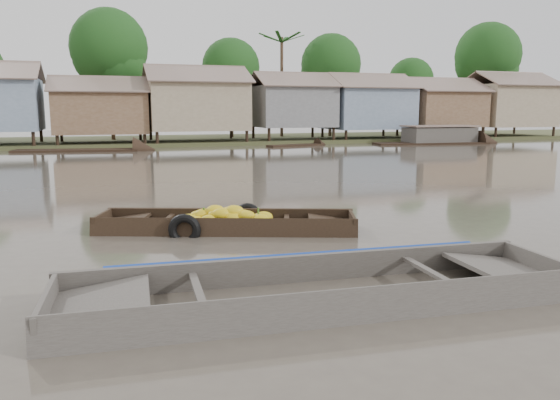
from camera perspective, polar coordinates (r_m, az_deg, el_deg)
name	(u,v)px	position (r m, az deg, el deg)	size (l,w,h in m)	color
ground	(337,250)	(9.60, 5.97, -5.24)	(120.00, 120.00, 0.00)	#50463D
riverbank	(198,100)	(40.92, -8.55, 10.28)	(120.00, 12.47, 10.22)	#384723
banana_boat	(223,224)	(11.13, -5.96, -2.48)	(5.31, 2.91, 0.70)	black
viewer_boat	(323,297)	(7.14, 4.47, -10.09)	(6.78, 2.15, 0.54)	#433E39
distant_boats	(367,143)	(36.44, 9.13, 5.89)	(48.01, 14.75, 1.38)	black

